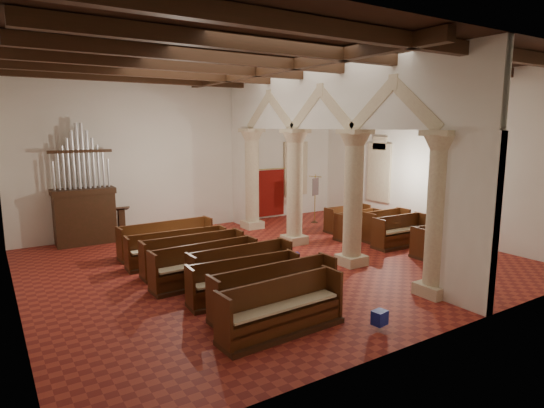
{
  "coord_description": "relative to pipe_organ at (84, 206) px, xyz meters",
  "views": [
    {
      "loc": [
        -7.39,
        -11.43,
        4.15
      ],
      "look_at": [
        0.21,
        0.5,
        1.73
      ],
      "focal_mm": 30.0,
      "sensor_mm": 36.0,
      "label": 1
    }
  ],
  "objects": [
    {
      "name": "nave_pew_6",
      "position": [
        1.88,
        -4.06,
        -1.04
      ],
      "size": [
        3.08,
        0.79,
        1.01
      ],
      "rotation": [
        0.0,
        0.0,
        -0.04
      ],
      "color": "#3A1E12",
      "rests_on": "floor"
    },
    {
      "name": "pipe_organ",
      "position": [
        0.0,
        0.0,
        0.0
      ],
      "size": [
        2.1,
        0.85,
        4.4
      ],
      "color": "#3A1E12",
      "rests_on": "floor"
    },
    {
      "name": "aisle_pew_3",
      "position": [
        8.81,
        -4.62,
        -1.03
      ],
      "size": [
        2.02,
        0.76,
        1.02
      ],
      "rotation": [
        0.0,
        0.0,
        0.04
      ],
      "color": "#3A1E12",
      "rests_on": "floor"
    },
    {
      "name": "tube_heater_b",
      "position": [
        2.68,
        -8.6,
        -1.21
      ],
      "size": [
        0.93,
        0.16,
        0.09
      ],
      "primitive_type": "cylinder",
      "rotation": [
        0.0,
        1.57,
        -0.07
      ],
      "color": "white",
      "rests_on": "floor"
    },
    {
      "name": "ceiling",
      "position": [
        4.5,
        -5.5,
        4.63
      ],
      "size": [
        14.0,
        14.0,
        0.0
      ],
      "primitive_type": "plane",
      "rotation": [
        3.14,
        0.0,
        0.0
      ],
      "color": "black",
      "rests_on": "wall_back"
    },
    {
      "name": "nave_pew_5",
      "position": [
        1.99,
        -5.07,
        -1.02
      ],
      "size": [
        3.0,
        0.74,
        1.07
      ],
      "rotation": [
        0.0,
        0.0,
        -0.01
      ],
      "color": "#3A1E12",
      "rests_on": "floor"
    },
    {
      "name": "hymnal_box_c",
      "position": [
        4.76,
        -6.16,
        -1.12
      ],
      "size": [
        0.36,
        0.33,
        0.3
      ],
      "primitive_type": "cube",
      "rotation": [
        0.0,
        0.0,
        -0.32
      ],
      "color": "navy",
      "rests_on": "floor"
    },
    {
      "name": "wall_right",
      "position": [
        11.5,
        -5.5,
        1.63
      ],
      "size": [
        0.02,
        12.0,
        6.0
      ],
      "primitive_type": "cube",
      "color": "white",
      "rests_on": "floor"
    },
    {
      "name": "hymnal_box_a",
      "position": [
        3.75,
        -10.66,
        -1.12
      ],
      "size": [
        0.33,
        0.28,
        0.3
      ],
      "primitive_type": "cube",
      "rotation": [
        0.0,
        0.0,
        0.14
      ],
      "color": "navy",
      "rests_on": "floor"
    },
    {
      "name": "lectern",
      "position": [
        1.27,
        -0.01,
        -0.85
      ],
      "size": [
        0.51,
        0.51,
        1.26
      ],
      "rotation": [
        0.0,
        0.0,
        -0.01
      ],
      "color": "#381D12",
      "rests_on": "floor"
    },
    {
      "name": "floor",
      "position": [
        4.5,
        -5.5,
        -1.37
      ],
      "size": [
        14.0,
        14.0,
        0.0
      ],
      "primitive_type": "plane",
      "color": "#9D3022",
      "rests_on": "ground"
    },
    {
      "name": "hymnal_box_b",
      "position": [
        3.53,
        -8.06,
        -1.11
      ],
      "size": [
        0.41,
        0.38,
        0.33
      ],
      "primitive_type": "cube",
      "rotation": [
        0.0,
        0.0,
        0.43
      ],
      "color": "navy",
      "rests_on": "floor"
    },
    {
      "name": "wall_back",
      "position": [
        4.5,
        0.5,
        1.63
      ],
      "size": [
        14.0,
        0.02,
        6.0
      ],
      "primitive_type": "cube",
      "color": "white",
      "rests_on": "floor"
    },
    {
      "name": "nave_pew_1",
      "position": [
        2.41,
        -8.76,
        -1.01
      ],
      "size": [
        3.14,
        0.78,
        1.09
      ],
      "rotation": [
        0.0,
        0.0,
        0.02
      ],
      "color": "#3A1E12",
      "rests_on": "floor"
    },
    {
      "name": "window_right_a",
      "position": [
        11.48,
        -7.0,
        0.83
      ],
      "size": [
        0.03,
        1.0,
        2.2
      ],
      "primitive_type": "cube",
      "color": "#357959",
      "rests_on": "wall_right"
    },
    {
      "name": "nave_pew_2",
      "position": [
        2.19,
        -7.72,
        -1.04
      ],
      "size": [
        2.84,
        0.84,
        1.01
      ],
      "rotation": [
        0.0,
        0.0,
        -0.06
      ],
      "color": "#3A1E12",
      "rests_on": "floor"
    },
    {
      "name": "aisle_pew_0",
      "position": [
        9.3,
        -7.72,
        -1.03
      ],
      "size": [
        1.79,
        0.75,
        1.01
      ],
      "rotation": [
        0.0,
        0.0,
        -0.04
      ],
      "color": "#3A1E12",
      "rests_on": "floor"
    },
    {
      "name": "window_right_b",
      "position": [
        11.48,
        -3.0,
        0.83
      ],
      "size": [
        0.03,
        1.0,
        2.2
      ],
      "primitive_type": "cube",
      "color": "#357959",
      "rests_on": "wall_right"
    },
    {
      "name": "processional_banner",
      "position": [
        9.14,
        -1.54,
        -0.61
      ],
      "size": [
        0.46,
        0.59,
        2.11
      ],
      "rotation": [
        0.0,
        0.0,
        0.35
      ],
      "color": "#3A1E12",
      "rests_on": "floor"
    },
    {
      "name": "aisle_pew_2",
      "position": [
        9.42,
        -5.46,
        -0.99
      ],
      "size": [
        1.9,
        0.8,
        1.12
      ],
      "rotation": [
        0.0,
        0.0,
        0.03
      ],
      "color": "#3A1E12",
      "rests_on": "floor"
    },
    {
      "name": "aisle_pew_1",
      "position": [
        9.21,
        -6.31,
        -1.01
      ],
      "size": [
        2.17,
        0.79,
        1.09
      ],
      "rotation": [
        0.0,
        0.0,
        -0.03
      ],
      "color": "#3A1E12",
      "rests_on": "floor"
    },
    {
      "name": "wall_left",
      "position": [
        -2.5,
        -5.5,
        1.63
      ],
      "size": [
        0.02,
        12.0,
        6.0
      ],
      "primitive_type": "cube",
      "color": "white",
      "rests_on": "floor"
    },
    {
      "name": "tube_heater_a",
      "position": [
        2.35,
        -9.65,
        -1.21
      ],
      "size": [
        0.93,
        0.12,
        0.09
      ],
      "primitive_type": "cylinder",
      "rotation": [
        0.0,
        1.57,
        -0.02
      ],
      "color": "white",
      "rests_on": "floor"
    },
    {
      "name": "dossal_curtain",
      "position": [
        8.0,
        0.42,
        -0.21
      ],
      "size": [
        1.8,
        0.07,
        2.17
      ],
      "color": "maroon",
      "rests_on": "floor"
    },
    {
      "name": "nave_pew_4",
      "position": [
        1.86,
        -6.18,
        -1.01
      ],
      "size": [
        2.97,
        0.84,
        1.09
      ],
      "rotation": [
        0.0,
        0.0,
        0.04
      ],
      "color": "#3A1E12",
      "rests_on": "floor"
    },
    {
      "name": "window_back",
      "position": [
        9.5,
        0.48,
        0.83
      ],
      "size": [
        1.0,
        0.03,
        2.2
      ],
      "primitive_type": "cube",
      "color": "#357959",
      "rests_on": "wall_back"
    },
    {
      "name": "nave_pew_0",
      "position": [
        1.94,
        -9.73,
        -1.0
      ],
      "size": [
        2.81,
        0.87,
        1.11
      ],
      "rotation": [
        0.0,
        0.0,
        0.05
      ],
      "color": "#3A1E12",
      "rests_on": "floor"
    },
    {
      "name": "ceiling_beams",
      "position": [
        4.5,
        -5.5,
        4.45
      ],
      "size": [
        13.8,
        11.8,
        0.3
      ],
      "primitive_type": null,
      "color": "#3A1E12",
      "rests_on": "wall_back"
    },
    {
      "name": "nave_pew_7",
      "position": [
        1.96,
        -2.9,
        -1.01
      ],
      "size": [
        3.11,
        0.84,
        1.08
      ],
      "rotation": [
        0.0,
        0.0,
        0.04
      ],
      "color": "#3A1E12",
      "rests_on": "floor"
    },
    {
      "name": "nave_pew_3",
      "position": [
        2.54,
        -6.91,
        -1.01
      ],
      "size": [
        2.87,
        0.77,
        1.08
      ],
      "rotation": [
        0.0,
        0.0,
        0.02
      ],
      "color": "#3A1E12",
      "rests_on": "floor"
    },
    {
      "name": "aisle_pew_4",
      "position": [
        9.32,
        -3.44,
        -1.04
      ],
      "size": [
        2.02,
        0.69,
        0.99
      ],
      "rotation": [
        0.0,
        0.0,
        0.01
      ],
      "color": "#3A1E12",
      "rests_on": "floor"
    },
    {
      "name": "wall_front",
      "position": [
        4.5,
        -11.5,
        1.63
      ],
      "size": [
        14.0,
        0.02,
        6.0
      ],
      "primitive_type": "cube",
      "color": "white",
      "rests_on": "floor"
    },
    {
      "name": "arcade",
      "position": [
        6.3,
        -5.5,
        2.19
      ],
      "size": [
        0.9,
        11.9,
        6.0
      ],
      "color": "beige",
      "rests_on": "floor"
    }
  ]
}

